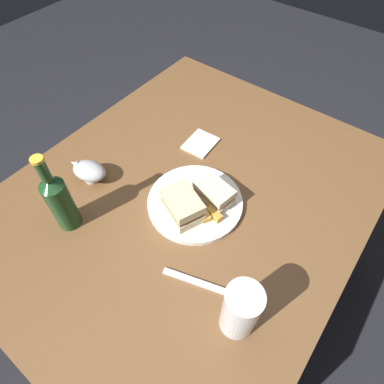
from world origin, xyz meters
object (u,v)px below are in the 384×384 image
Objects in this scene: gravy_boat at (89,171)px; sandwich_half_left at (183,206)px; plate at (195,202)px; pint_glass at (240,312)px; cider_bottle at (59,201)px; fork at (197,282)px; napkin at (201,143)px; sandwich_half_right at (214,193)px.

sandwich_half_left is at bearing 101.79° from gravy_boat.
plate is 0.35m from pint_glass.
fork is (-0.07, 0.39, -0.10)m from cider_bottle.
sandwich_half_right is at bearing 45.50° from napkin.
sandwich_half_left is 1.07× the size of gravy_boat.
fork is (0.23, 0.11, -0.04)m from sandwich_half_right.
sandwich_half_right reaches higher than gravy_boat.
gravy_boat is at bearing -65.52° from sandwich_half_right.
cider_bottle is 2.34× the size of napkin.
sandwich_half_left is 0.10m from sandwich_half_right.
sandwich_half_right is 1.07× the size of napkin.
napkin is (-0.26, -0.13, -0.05)m from sandwich_half_left.
napkin is (-0.42, -0.41, -0.07)m from pint_glass.
cider_bottle reaches higher than gravy_boat.
plate is at bearing 179.03° from sandwich_half_left.
sandwich_half_right is at bearing -135.94° from pint_glass.
pint_glass is 0.64× the size of cider_bottle.
sandwich_half_right is (-0.04, 0.04, 0.04)m from plate.
gravy_boat is at bearing -25.75° from fork.
pint_glass is 0.14m from fork.
cider_bottle is at bearing -42.75° from sandwich_half_right.
sandwich_half_left is 0.53× the size of cider_bottle.
fork is at bearing 100.77° from cider_bottle.
pint_glass reaches higher than napkin.
plate is 2.17× the size of gravy_boat.
sandwich_half_right is at bearing 157.52° from sandwich_half_left.
gravy_boat is 0.17m from cider_bottle.
pint_glass reaches higher than plate.
gravy_boat is 0.70× the size of fork.
sandwich_half_right is 0.25m from napkin.
sandwich_half_right is 0.34m from pint_glass.
sandwich_half_left is at bearing 26.97° from napkin.
pint_glass reaches higher than fork.
sandwich_half_right is 0.46× the size of cider_bottle.
sandwich_half_right is at bearing 137.25° from cider_bottle.
pint_glass is (0.21, 0.28, 0.06)m from plate.
pint_glass reaches higher than sandwich_half_left.
plate is 2.33× the size of sandwich_half_right.
plate reaches higher than fork.
fork is at bearing 26.19° from sandwich_half_right.
fork is (0.19, 0.15, -0.00)m from plate.
gravy_boat reaches higher than fork.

